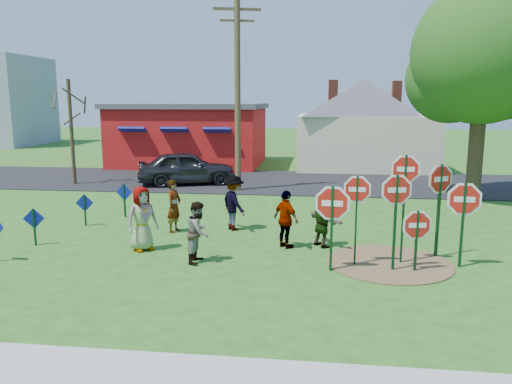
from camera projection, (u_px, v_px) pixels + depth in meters
ground at (224, 246)px, 14.33m from camera, size 120.00×120.00×0.00m
road at (265, 181)px, 25.55m from camera, size 120.00×7.50×0.04m
dirt_patch at (389, 263)px, 12.81m from camera, size 3.20×3.20×0.03m
red_building at (191, 134)px, 32.18m from camera, size 9.40×7.69×3.90m
cream_house at (365, 120)px, 30.71m from camera, size 9.40×9.40×6.50m
stop_sign_a at (332, 210)px, 12.01m from camera, size 1.15×0.14×2.27m
stop_sign_b at (405, 181)px, 12.45m from camera, size 0.97×0.07×2.93m
stop_sign_c at (396, 200)px, 11.96m from camera, size 1.00×0.20×2.53m
stop_sign_d at (440, 187)px, 13.01m from camera, size 0.92×0.56×2.64m
stop_sign_e at (417, 229)px, 12.02m from camera, size 0.96×0.19×1.65m
stop_sign_f at (464, 205)px, 12.27m from camera, size 1.12×0.09×2.30m
stop_sign_g at (357, 200)px, 12.39m from camera, size 0.93×0.08×2.42m
blue_diamond_b at (34, 223)px, 14.30m from camera, size 0.59×0.16×1.09m
blue_diamond_c at (85, 206)px, 16.52m from camera, size 0.59×0.11×1.08m
blue_diamond_d at (124, 196)px, 17.77m from camera, size 0.63×0.12×1.21m
person_a at (142, 219)px, 13.80m from camera, size 1.03×1.03×1.80m
person_b at (174, 206)px, 15.77m from camera, size 0.54×0.69×1.67m
person_c at (199, 232)px, 12.81m from camera, size 0.67×0.82×1.59m
person_d at (234, 203)px, 15.97m from camera, size 1.22×1.31×1.78m
person_e at (286, 219)px, 14.02m from camera, size 0.96×0.97×1.65m
person_f at (322, 221)px, 14.18m from camera, size 1.17×1.38×1.49m
suv at (187, 168)px, 24.51m from camera, size 5.11×3.35×1.62m
utility_pole at (238, 91)px, 22.26m from camera, size 2.05×0.66×8.59m
leafy_tree at (487, 61)px, 19.70m from camera, size 6.19×5.65×8.80m
bare_tree_west at (71, 117)px, 24.16m from camera, size 1.80×1.80×5.12m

